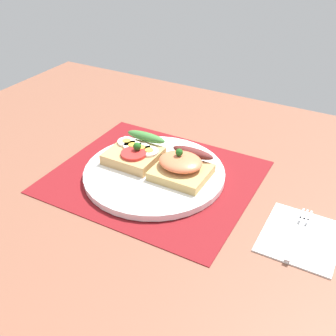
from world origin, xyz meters
TOP-DOWN VIEW (x-y plane):
  - ground_plane at (0.00, 0.00)cm, footprint 120.00×90.00cm
  - placemat at (0.00, 0.00)cm, footprint 37.52×32.39cm
  - plate at (0.00, 0.00)cm, footprint 27.01×27.01cm
  - sandwich_egg_tomato at (-5.33, 1.88)cm, footprint 9.91×10.42cm
  - sandwich_salmon at (5.21, 1.47)cm, footprint 10.08×10.35cm
  - napkin at (28.81, -3.44)cm, footprint 11.64×13.17cm
  - fork at (28.36, -3.08)cm, footprint 1.62×13.25cm

SIDE VIEW (x-z plane):
  - ground_plane at x=0.00cm, z-range -3.20..0.00cm
  - placemat at x=0.00cm, z-range 0.00..0.30cm
  - napkin at x=28.81cm, z-range 0.00..0.60cm
  - fork at x=28.36cm, z-range 0.60..0.92cm
  - plate at x=0.00cm, z-range 0.30..1.54cm
  - sandwich_egg_tomato at x=-5.33cm, z-range 0.94..5.23cm
  - sandwich_salmon at x=5.21cm, z-range 0.74..6.10cm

